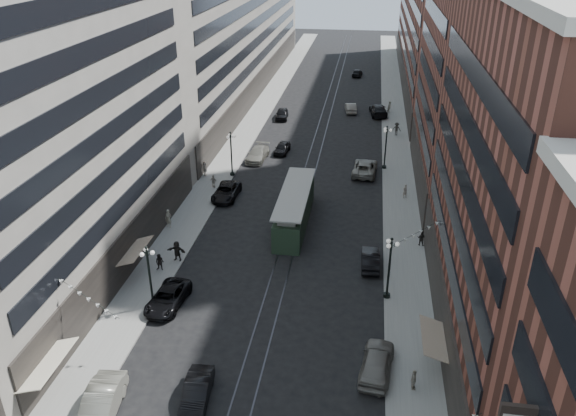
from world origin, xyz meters
The scene contains 37 objects.
ground centered at (0.00, 60.00, 0.00)m, with size 220.00×220.00×0.00m, color black.
sidewalk_west centered at (-11.00, 70.00, 0.07)m, with size 4.00×180.00×0.15m, color gray.
sidewalk_east centered at (11.00, 70.00, 0.07)m, with size 4.00×180.00×0.15m, color gray.
rail_west centered at (-0.70, 70.00, 0.01)m, with size 0.12×180.00×0.02m, color #2D2D33.
rail_east centered at (0.70, 70.00, 0.01)m, with size 0.12×180.00×0.02m, color #2D2D33.
building_west_mid centered at (-17.00, 33.00, 14.00)m, with size 8.00×36.00×28.00m, color #9E998C.
building_west_far centered at (-17.00, 96.00, 13.00)m, with size 8.00×90.00×26.00m, color #9E998C.
building_east_mid centered at (17.00, 28.00, 12.00)m, with size 8.00×30.00×24.00m, color brown.
building_east_far centered at (17.00, 105.00, 12.00)m, with size 8.00×72.00×24.00m, color brown.
lamppost_sw_far centered at (-9.20, 28.00, 3.10)m, with size 1.03×1.14×5.52m.
lamppost_sw_mid centered at (-9.20, 55.00, 3.10)m, with size 1.03×1.14×5.52m.
lamppost_se_far centered at (9.20, 32.00, 3.10)m, with size 1.03×1.14×5.52m.
lamppost_se_mid centered at (9.20, 60.00, 3.10)m, with size 1.03×1.14×5.52m.
streetcar centered at (0.00, 43.83, 1.64)m, with size 2.85×12.86×3.56m.
car_1 centered at (-8.40, 16.92, 0.89)m, with size 1.89×5.41×1.78m, color gray.
car_2 centered at (-8.14, 28.50, 0.72)m, with size 2.40×5.21×1.45m, color black.
car_4 centered at (8.40, 23.22, 0.88)m, with size 2.07×5.15×1.75m, color #68655D.
car_5 centered at (-2.90, 18.97, 0.73)m, with size 1.55×4.46×1.47m, color black.
pedestrian_2 centered at (-10.49, 33.21, 0.94)m, with size 0.77×0.42×1.58m, color black.
pedestrian_4 centered at (10.77, 21.86, 0.93)m, with size 0.91×0.41×1.55m, color #9D9582.
car_7 centered at (-8.40, 48.86, 0.75)m, with size 2.49×5.40×1.50m, color black.
car_8 centered at (-7.19, 60.85, 0.80)m, with size 2.25×5.53×1.61m, color slate.
car_9 centered at (-6.80, 78.95, 0.79)m, with size 1.87×4.65×1.58m, color black.
car_10 centered at (7.79, 36.73, 0.74)m, with size 1.56×4.47×1.47m, color black.
car_11 centered at (6.80, 58.10, 0.83)m, with size 2.77×6.01×1.67m, color slate.
car_12 centered at (8.40, 82.99, 0.90)m, with size 2.51×6.17×1.79m, color black.
car_13 centered at (-4.39, 63.79, 0.71)m, with size 1.69×4.20×1.43m, color black.
car_14 centered at (3.90, 84.15, 0.76)m, with size 1.61×4.61×1.52m, color slate.
pedestrian_5 centered at (-9.53, 35.03, 1.11)m, with size 1.77×0.51×1.91m, color black.
pedestrian_6 centered at (-10.46, 51.13, 0.92)m, with size 0.90×0.41×1.54m, color gray.
pedestrian_7 centered at (12.49, 40.99, 0.91)m, with size 0.74×0.40×1.52m, color black.
pedestrian_8 centered at (11.38, 51.49, 0.96)m, with size 0.59×0.39×1.62m, color gray.
pedestrian_9 centered at (11.03, 72.97, 1.11)m, with size 1.24×0.51×1.92m, color black.
car_extra_0 centered at (4.08, 109.77, 0.76)m, with size 1.79×4.45×1.52m, color black.
pedestrian_extra_0 centered at (10.26, 84.58, 1.07)m, with size 0.90×0.49×1.84m, color #B5AF96.
pedestrian_extra_1 centered at (-12.45, 54.51, 1.05)m, with size 1.67×0.48×1.80m, color #C0B09F.
pedestrian_extra_2 centered at (-12.39, 41.01, 1.10)m, with size 0.70×0.46×1.91m, color gray.
Camera 1 is at (6.69, -6.62, 27.05)m, focal length 35.00 mm.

